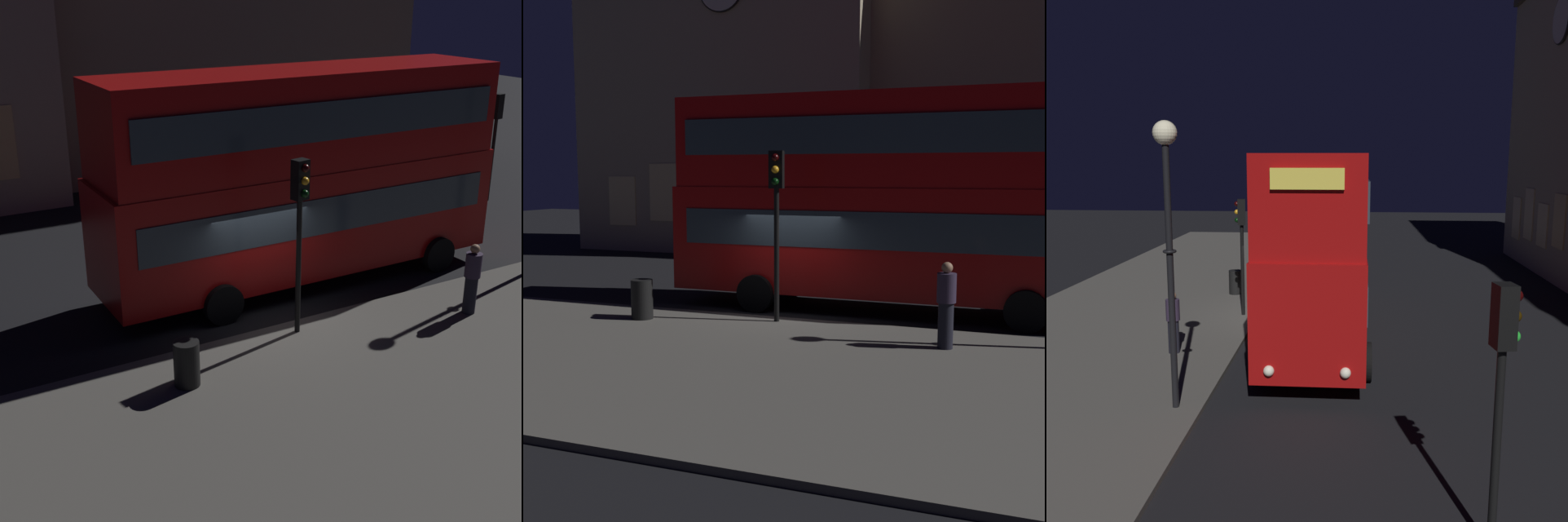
# 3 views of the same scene
# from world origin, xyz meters

# --- Properties ---
(ground_plane) EXTENTS (80.00, 80.00, 0.00)m
(ground_plane) POSITION_xyz_m (0.00, 0.00, 0.00)
(ground_plane) COLOR black
(sidewalk_slab) EXTENTS (44.00, 8.45, 0.12)m
(sidewalk_slab) POSITION_xyz_m (0.00, -5.00, 0.06)
(sidewalk_slab) COLOR #4C4944
(sidewalk_slab) RESTS_ON ground
(building_with_clock) EXTENTS (13.37, 7.84, 16.12)m
(building_with_clock) POSITION_xyz_m (-8.06, 14.88, 8.07)
(building_with_clock) COLOR tan
(building_with_clock) RESTS_ON ground
(double_decker_bus) EXTENTS (10.83, 2.91, 5.49)m
(double_decker_bus) POSITION_xyz_m (1.94, 1.44, 3.04)
(double_decker_bus) COLOR #9E0C0C
(double_decker_bus) RESTS_ON ground
(traffic_light_near_kerb) EXTENTS (0.36, 0.38, 3.93)m
(traffic_light_near_kerb) POSITION_xyz_m (0.15, -1.29, 2.95)
(traffic_light_near_kerb) COLOR black
(traffic_light_near_kerb) RESTS_ON sidewalk_slab
(pedestrian) EXTENTS (0.37, 0.37, 1.71)m
(pedestrian) POSITION_xyz_m (4.20, -2.45, 1.00)
(pedestrian) COLOR black
(pedestrian) RESTS_ON sidewalk_slab
(litter_bin) EXTENTS (0.51, 0.51, 0.93)m
(litter_bin) POSITION_xyz_m (-2.94, -2.15, 0.59)
(litter_bin) COLOR black
(litter_bin) RESTS_ON sidewalk_slab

